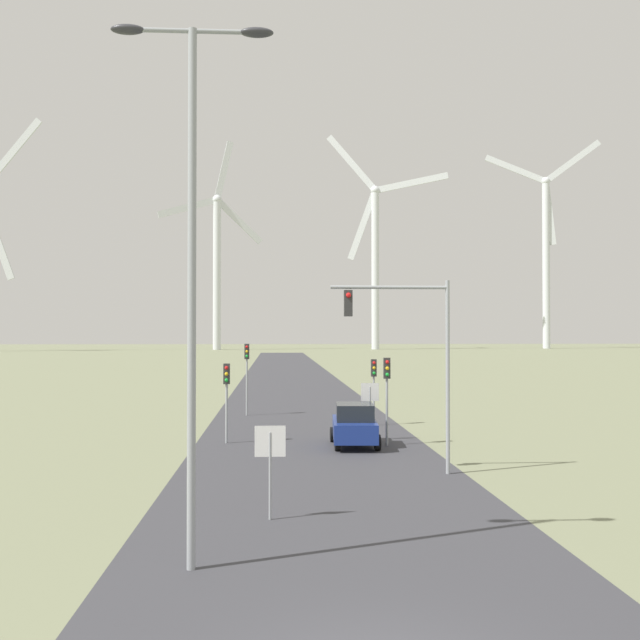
# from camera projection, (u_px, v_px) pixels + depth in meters

# --- Properties ---
(road_surface) EXTENTS (10.00, 240.00, 0.01)m
(road_surface) POSITION_uv_depth(u_px,v_px,m) (295.00, 394.00, 58.54)
(road_surface) COLOR #38383D
(road_surface) RESTS_ON ground
(streetlamp) EXTENTS (3.36, 0.32, 11.24)m
(streetlamp) POSITION_uv_depth(u_px,v_px,m) (192.00, 232.00, 15.46)
(streetlamp) COLOR #93999E
(streetlamp) RESTS_ON ground
(stop_sign_near) EXTENTS (0.81, 0.07, 2.44)m
(stop_sign_near) POSITION_uv_depth(u_px,v_px,m) (270.00, 454.00, 19.44)
(stop_sign_near) COLOR #93999E
(stop_sign_near) RESTS_ON ground
(stop_sign_far) EXTENTS (0.81, 0.07, 2.59)m
(stop_sign_far) POSITION_uv_depth(u_px,v_px,m) (370.00, 400.00, 33.64)
(stop_sign_far) COLOR #93999E
(stop_sign_far) RESTS_ON ground
(traffic_light_post_near_left) EXTENTS (0.28, 0.34, 3.50)m
(traffic_light_post_near_left) POSITION_uv_depth(u_px,v_px,m) (227.00, 385.00, 32.86)
(traffic_light_post_near_left) COLOR #93999E
(traffic_light_post_near_left) RESTS_ON ground
(traffic_light_post_near_right) EXTENTS (0.28, 0.34, 3.78)m
(traffic_light_post_near_right) POSITION_uv_depth(u_px,v_px,m) (387.00, 381.00, 32.16)
(traffic_light_post_near_right) COLOR #93999E
(traffic_light_post_near_right) RESTS_ON ground
(traffic_light_post_mid_left) EXTENTS (0.28, 0.33, 4.20)m
(traffic_light_post_mid_left) POSITION_uv_depth(u_px,v_px,m) (247.00, 363.00, 43.84)
(traffic_light_post_mid_left) COLOR #93999E
(traffic_light_post_mid_left) RESTS_ON ground
(traffic_light_post_mid_right) EXTENTS (0.28, 0.34, 3.46)m
(traffic_light_post_mid_right) POSITION_uv_depth(u_px,v_px,m) (374.00, 377.00, 39.12)
(traffic_light_post_mid_right) COLOR #93999E
(traffic_light_post_mid_right) RESTS_ON ground
(traffic_light_mast_overhead) EXTENTS (4.13, 0.34, 6.67)m
(traffic_light_mast_overhead) POSITION_uv_depth(u_px,v_px,m) (409.00, 338.00, 25.69)
(traffic_light_mast_overhead) COLOR #93999E
(traffic_light_mast_overhead) RESTS_ON ground
(car_approaching) EXTENTS (2.05, 4.20, 1.83)m
(car_approaching) POSITION_uv_depth(u_px,v_px,m) (354.00, 425.00, 31.97)
(car_approaching) COLOR navy
(car_approaching) RESTS_ON ground
(wind_turbine_left) EXTENTS (28.82, 7.54, 58.80)m
(wind_turbine_left) POSITION_uv_depth(u_px,v_px,m) (217.00, 257.00, 208.97)
(wind_turbine_left) COLOR silver
(wind_turbine_left) RESTS_ON ground
(wind_turbine_center) EXTENTS (34.01, 8.51, 62.11)m
(wind_turbine_center) POSITION_uv_depth(u_px,v_px,m) (375.00, 250.00, 213.74)
(wind_turbine_center) COLOR silver
(wind_turbine_center) RESTS_ON ground
(wind_turbine_right) EXTENTS (33.71, 6.96, 62.71)m
(wind_turbine_right) POSITION_uv_depth(u_px,v_px,m) (546.00, 247.00, 225.54)
(wind_turbine_right) COLOR silver
(wind_turbine_right) RESTS_ON ground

